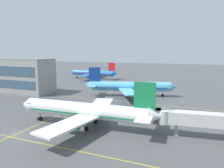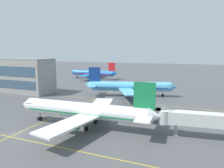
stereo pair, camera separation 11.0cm
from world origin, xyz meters
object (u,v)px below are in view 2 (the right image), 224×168
Objects in this scene: airliner_third_row at (93,73)px; jet_bridge at (197,119)px; airliner_front_gate at (85,111)px; airliner_second_row at (130,86)px.

airliner_third_row reaches higher than jet_bridge.
airliner_front_gate is 1.77× the size of jet_bridge.
airliner_second_row reaches higher than airliner_third_row.
jet_bridge is (24.84, 3.19, 0.10)m from airliner_front_gate.
airliner_second_row is 43.42m from jet_bridge.
airliner_front_gate is 92.87m from airliner_third_row.
airliner_front_gate is 37.99m from airliner_second_row.
jet_bridge is (66.41, -79.86, 0.30)m from airliner_third_row.
airliner_front_gate is 1.06× the size of airliner_third_row.
airliner_third_row is at bearing 131.89° from airliner_second_row.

